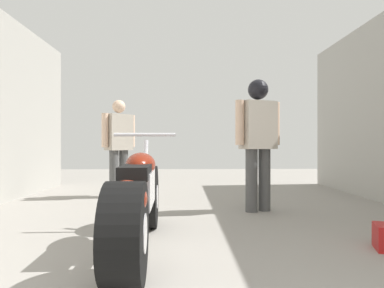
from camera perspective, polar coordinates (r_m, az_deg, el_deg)
name	(u,v)px	position (r m, az deg, el deg)	size (l,w,h in m)	color
ground_plane	(198,227)	(3.68, 0.95, -13.67)	(16.52, 16.52, 0.00)	gray
motorcycle_maroon_cruiser	(137,201)	(2.85, -9.12, -9.42)	(0.62, 2.10, 0.98)	black
mechanic_in_blue	(119,142)	(5.73, -12.10, 0.30)	(0.51, 0.53, 1.59)	#4C4C4C
mechanic_with_helmet	(258,132)	(4.50, 10.96, 1.93)	(0.66, 0.39, 1.70)	#4C4C4C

